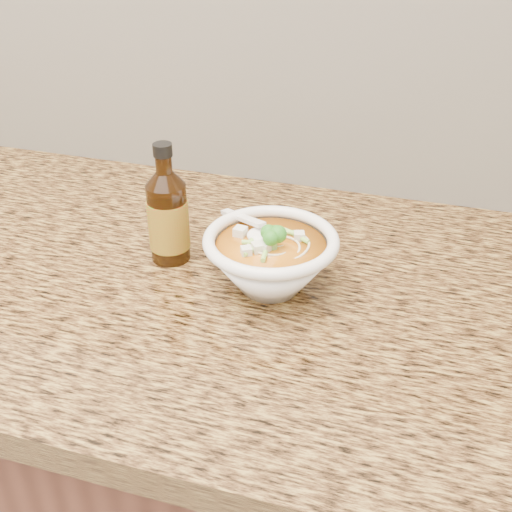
# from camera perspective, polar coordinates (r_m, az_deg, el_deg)

# --- Properties ---
(cabinet) EXTENTS (4.00, 0.65, 0.86)m
(cabinet) POSITION_cam_1_polar(r_m,az_deg,el_deg) (1.30, -14.79, -16.91)
(cabinet) COLOR #381A10
(cabinet) RESTS_ON ground
(counter_slab) EXTENTS (4.00, 0.68, 0.04)m
(counter_slab) POSITION_cam_1_polar(r_m,az_deg,el_deg) (1.02, -18.19, 0.22)
(counter_slab) COLOR olive
(counter_slab) RESTS_ON cabinet
(soup_bowl) EXTENTS (0.18, 0.18, 0.10)m
(soup_bowl) POSITION_cam_1_polar(r_m,az_deg,el_deg) (0.83, 1.32, -0.44)
(soup_bowl) COLOR white
(soup_bowl) RESTS_ON counter_slab
(hot_sauce_bottle) EXTENTS (0.07, 0.07, 0.17)m
(hot_sauce_bottle) POSITION_cam_1_polar(r_m,az_deg,el_deg) (0.90, -7.82, 3.43)
(hot_sauce_bottle) COLOR black
(hot_sauce_bottle) RESTS_ON counter_slab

